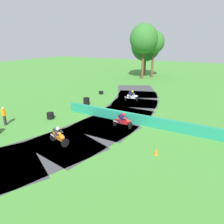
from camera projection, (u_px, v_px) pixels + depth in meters
The scene contains 14 objects.
ground_plane at pixel (115, 119), 19.65m from camera, with size 120.00×120.00×0.00m, color #428433.
track_asphalt at pixel (103, 117), 20.27m from camera, with size 10.30×33.11×0.01m.
safety_barrier at pixel (172, 126), 17.05m from camera, with size 0.30×20.74×0.90m, color #1E8466.
motorcycle_lead_orange at pixel (59, 136), 14.76m from camera, with size 1.70×1.03×1.42m.
motorcycle_chase_red at pixel (123, 121), 17.55m from camera, with size 1.68×0.73×1.43m.
motorcycle_trailing_white at pixel (132, 96), 25.20m from camera, with size 1.71×1.04×1.43m.
tire_stack_mid_a at pixel (50, 116), 19.75m from camera, with size 0.65×0.65×0.60m.
tire_stack_mid_b at pixel (86, 101), 24.07m from camera, with size 0.69×0.69×0.80m.
tire_stack_far at pixel (101, 93), 28.87m from camera, with size 0.60×0.60×0.40m.
track_marshal at pixel (4, 116), 18.13m from camera, with size 0.34×0.24×1.63m.
traffic_cone at pixel (156, 152), 13.53m from camera, with size 0.28×0.28×0.44m, color orange.
tree_far_left at pixel (144, 39), 38.02m from camera, with size 5.07×5.07×9.91m.
tree_far_right at pixel (154, 42), 39.70m from camera, with size 3.97×3.97×8.74m.
tree_behind_barrier at pixel (146, 46), 41.95m from camera, with size 5.75×5.75×8.95m.
Camera 1 is at (8.62, -16.22, 7.01)m, focal length 33.84 mm.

